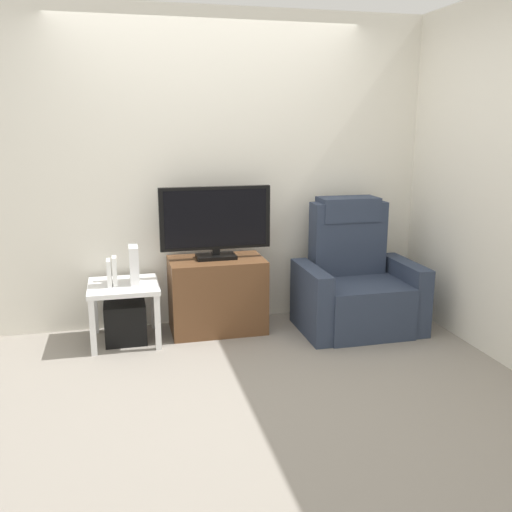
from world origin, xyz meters
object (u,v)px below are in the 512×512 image
(side_table, at_px, (124,293))
(book_leftmost, at_px, (109,273))
(recliner_armchair, at_px, (356,284))
(book_middle, at_px, (115,271))
(television, at_px, (215,221))
(game_console, at_px, (134,265))
(subwoofer_box, at_px, (125,322))
(tv_stand, at_px, (217,295))

(side_table, bearing_deg, book_leftmost, -168.69)
(recliner_armchair, bearing_deg, book_middle, -176.72)
(side_table, bearing_deg, television, 6.53)
(recliner_armchair, height_order, game_console, recliner_armchair)
(television, relative_size, subwoofer_box, 2.82)
(subwoofer_box, distance_m, game_console, 0.47)
(television, xyz_separation_m, recliner_armchair, (1.15, -0.22, -0.55))
(television, bearing_deg, tv_stand, -90.00)
(tv_stand, bearing_deg, book_leftmost, -174.15)
(tv_stand, xyz_separation_m, game_console, (-0.66, -0.06, 0.31))
(side_table, bearing_deg, game_console, 6.34)
(tv_stand, height_order, subwoofer_box, tv_stand)
(television, relative_size, side_table, 1.67)
(book_middle, bearing_deg, television, 7.46)
(subwoofer_box, relative_size, book_middle, 1.41)
(tv_stand, xyz_separation_m, book_middle, (-0.81, -0.09, 0.28))
(subwoofer_box, bearing_deg, book_middle, -160.97)
(game_console, bearing_deg, subwoofer_box, -173.66)
(side_table, bearing_deg, recliner_armchair, -3.94)
(game_console, bearing_deg, side_table, -173.66)
(recliner_armchair, xyz_separation_m, subwoofer_box, (-1.90, 0.13, -0.21))
(book_leftmost, relative_size, book_middle, 0.91)
(television, distance_m, game_console, 0.73)
(book_leftmost, bearing_deg, side_table, 11.31)
(game_console, bearing_deg, recliner_armchair, -4.45)
(tv_stand, relative_size, book_middle, 3.41)
(book_middle, bearing_deg, side_table, 19.03)
(book_leftmost, xyz_separation_m, game_console, (0.19, 0.03, 0.05))
(tv_stand, distance_m, subwoofer_box, 0.77)
(subwoofer_box, bearing_deg, game_console, 6.34)
(side_table, xyz_separation_m, book_leftmost, (-0.10, -0.02, 0.18))
(subwoofer_box, height_order, book_middle, book_middle)
(book_middle, height_order, game_console, game_console)
(tv_stand, xyz_separation_m, book_leftmost, (-0.85, -0.09, 0.27))
(recliner_armchair, distance_m, book_leftmost, 2.01)
(tv_stand, distance_m, side_table, 0.76)
(tv_stand, distance_m, television, 0.62)
(book_middle, xyz_separation_m, game_console, (0.15, 0.03, 0.04))
(subwoofer_box, bearing_deg, side_table, 45.00)
(side_table, xyz_separation_m, game_console, (0.09, 0.01, 0.22))
(tv_stand, xyz_separation_m, side_table, (-0.75, -0.07, 0.09))
(side_table, bearing_deg, book_middle, -160.97)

